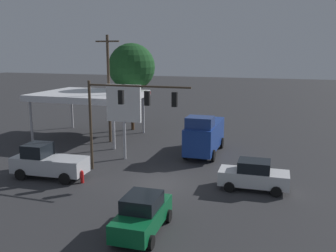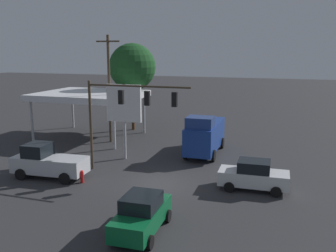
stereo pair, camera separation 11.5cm
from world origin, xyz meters
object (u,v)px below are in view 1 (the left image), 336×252
object	(u,v)px
sedan_waiting	(142,214)
pickup_parked	(48,162)
fire_hydrant	(82,177)
price_sign	(124,106)
sedan_far	(254,175)
street_tree	(132,67)
utility_pole	(109,87)
traffic_signal_assembly	(126,105)
delivery_truck	(204,135)

from	to	relation	value
sedan_waiting	pickup_parked	xyz separation A→B (m)	(9.36, -5.46, 0.16)
pickup_parked	fire_hydrant	bearing A→B (deg)	171.12
price_sign	sedan_far	distance (m)	11.93
sedan_waiting	street_tree	bearing A→B (deg)	-157.30
price_sign	sedan_waiting	xyz separation A→B (m)	(-6.15, 11.36, -3.47)
utility_pole	fire_hydrant	size ratio (longest dim) A/B	11.61
price_sign	traffic_signal_assembly	bearing A→B (deg)	117.78
fire_hydrant	utility_pole	bearing A→B (deg)	-72.69
utility_pole	sedan_far	bearing A→B (deg)	149.34
utility_pole	price_sign	world-z (taller)	utility_pole
price_sign	sedan_waiting	world-z (taller)	price_sign
sedan_waiting	sedan_far	world-z (taller)	same
street_tree	utility_pole	bearing A→B (deg)	91.92
delivery_truck	street_tree	xyz separation A→B (m)	(9.87, -7.33, 5.30)
fire_hydrant	sedan_far	bearing A→B (deg)	-167.86
utility_pole	pickup_parked	distance (m)	11.60
pickup_parked	street_tree	world-z (taller)	street_tree
sedan_far	pickup_parked	distance (m)	14.15
sedan_far	sedan_waiting	bearing A→B (deg)	56.75
sedan_waiting	pickup_parked	distance (m)	10.84
traffic_signal_assembly	street_tree	xyz separation A→B (m)	(5.66, -14.02, 2.02)
sedan_waiting	fire_hydrant	distance (m)	8.33
sedan_far	fire_hydrant	world-z (taller)	sedan_far
utility_pole	pickup_parked	world-z (taller)	utility_pole
sedan_far	pickup_parked	xyz separation A→B (m)	(13.99, 2.13, 0.16)
utility_pole	delivery_truck	bearing A→B (deg)	171.97
utility_pole	fire_hydrant	world-z (taller)	utility_pole
price_sign	delivery_truck	size ratio (longest dim) A/B	0.90
sedan_waiting	street_tree	world-z (taller)	street_tree
traffic_signal_assembly	price_sign	world-z (taller)	traffic_signal_assembly
utility_pole	pickup_parked	bearing A→B (deg)	93.02
street_tree	price_sign	bearing A→B (deg)	110.17
sedan_far	delivery_truck	distance (m)	8.78
pickup_parked	street_tree	xyz separation A→B (m)	(0.77, -16.73, 5.88)
price_sign	street_tree	world-z (taller)	street_tree
price_sign	pickup_parked	world-z (taller)	price_sign
traffic_signal_assembly	street_tree	size ratio (longest dim) A/B	0.81
price_sign	sedan_far	bearing A→B (deg)	160.73
utility_pole	street_tree	size ratio (longest dim) A/B	1.07
utility_pole	sedan_far	xyz separation A→B (m)	(-14.55, 8.63, -4.45)
sedan_far	street_tree	xyz separation A→B (m)	(14.75, -14.59, 6.04)
price_sign	pickup_parked	xyz separation A→B (m)	(3.21, 5.90, -3.31)
price_sign	sedan_waiting	bearing A→B (deg)	118.42
utility_pole	sedan_waiting	bearing A→B (deg)	121.46
pickup_parked	fire_hydrant	distance (m)	2.96
traffic_signal_assembly	sedan_far	distance (m)	9.96
fire_hydrant	price_sign	bearing A→B (deg)	-93.19
delivery_truck	pickup_parked	distance (m)	13.10
traffic_signal_assembly	price_sign	xyz separation A→B (m)	(1.68, -3.20, -0.56)
sedan_waiting	delivery_truck	distance (m)	14.87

